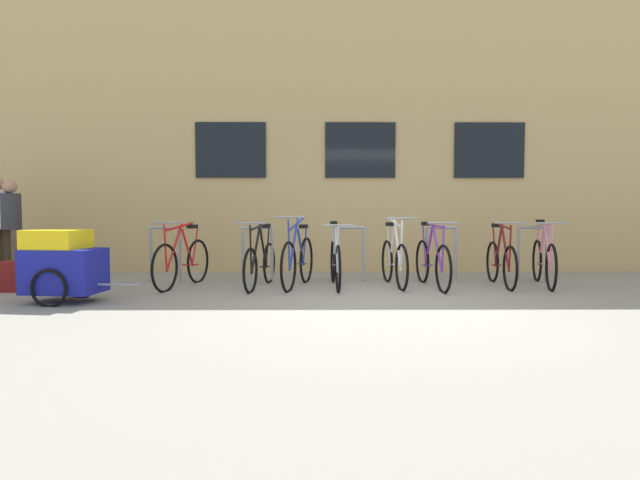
% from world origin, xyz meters
% --- Properties ---
extents(ground_plane, '(42.00, 42.00, 0.00)m').
position_xyz_m(ground_plane, '(0.00, 0.00, 0.00)').
color(ground_plane, gray).
extents(storefront_building, '(28.00, 7.05, 6.29)m').
position_xyz_m(storefront_building, '(0.00, 6.70, 3.15)').
color(storefront_building, tan).
rests_on(storefront_building, ground).
extents(bike_rack, '(6.52, 0.05, 0.91)m').
position_xyz_m(bike_rack, '(-0.28, 1.90, 0.53)').
color(bike_rack, gray).
rests_on(bike_rack, ground).
extents(bicycle_pink, '(0.54, 1.76, 1.04)m').
position_xyz_m(bicycle_pink, '(2.71, 1.45, 0.39)').
color(bicycle_pink, black).
rests_on(bicycle_pink, ground).
extents(bicycle_blue, '(0.55, 1.74, 1.11)m').
position_xyz_m(bicycle_blue, '(-1.10, 1.33, 0.40)').
color(bicycle_blue, black).
rests_on(bicycle_blue, ground).
extents(bicycle_red, '(0.56, 1.70, 1.02)m').
position_xyz_m(bicycle_red, '(-2.86, 1.34, 0.39)').
color(bicycle_red, black).
rests_on(bicycle_red, ground).
extents(bicycle_silver, '(0.44, 1.78, 1.01)m').
position_xyz_m(bicycle_silver, '(-0.53, 1.36, 0.38)').
color(bicycle_silver, black).
rests_on(bicycle_silver, ground).
extents(bicycle_maroon, '(0.44, 1.65, 1.02)m').
position_xyz_m(bicycle_maroon, '(2.03, 1.41, 0.37)').
color(bicycle_maroon, black).
rests_on(bicycle_maroon, ground).
extents(bicycle_black, '(0.46, 1.70, 1.02)m').
position_xyz_m(bicycle_black, '(-1.66, 1.27, 0.37)').
color(bicycle_black, black).
rests_on(bicycle_black, ground).
extents(bicycle_white, '(0.44, 1.65, 1.08)m').
position_xyz_m(bicycle_white, '(0.38, 1.43, 0.38)').
color(bicycle_white, black).
rests_on(bicycle_white, ground).
extents(bicycle_purple, '(0.44, 1.78, 1.02)m').
position_xyz_m(bicycle_purple, '(0.94, 1.28, 0.39)').
color(bicycle_purple, black).
rests_on(bicycle_purple, ground).
extents(bike_trailer, '(1.48, 0.76, 0.94)m').
position_xyz_m(bike_trailer, '(-4.04, 0.01, 0.48)').
color(bike_trailer, navy).
rests_on(bike_trailer, ground).
extents(wooden_bench, '(1.45, 0.40, 0.46)m').
position_xyz_m(wooden_bench, '(-5.94, 2.31, 0.33)').
color(wooden_bench, olive).
rests_on(wooden_bench, ground).
extents(person_by_bench, '(0.33, 0.32, 1.65)m').
position_xyz_m(person_by_bench, '(-5.70, 1.79, 0.95)').
color(person_by_bench, brown).
rests_on(person_by_bench, ground).
extents(backpack, '(0.30, 0.23, 0.44)m').
position_xyz_m(backpack, '(-5.19, 0.86, 0.22)').
color(backpack, maroon).
rests_on(backpack, ground).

